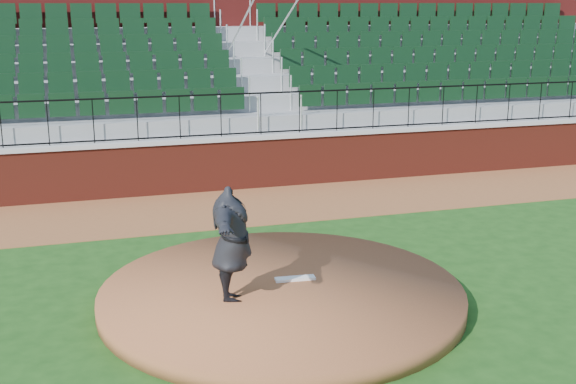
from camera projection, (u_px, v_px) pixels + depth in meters
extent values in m
plane|color=#194313|center=(316.00, 297.00, 11.24)|extent=(90.00, 90.00, 0.00)
cube|color=brown|center=(237.00, 206.00, 16.24)|extent=(34.00, 3.20, 0.01)
cube|color=maroon|center=(222.00, 165.00, 17.57)|extent=(34.00, 0.35, 1.20)
cube|color=#B7B7B7|center=(221.00, 139.00, 17.41)|extent=(34.00, 0.45, 0.10)
cube|color=maroon|center=(183.00, 58.00, 22.15)|extent=(34.00, 0.50, 5.50)
cylinder|color=brown|center=(282.00, 295.00, 10.99)|extent=(5.46, 5.46, 0.25)
cube|color=white|center=(295.00, 279.00, 11.25)|extent=(0.63, 0.20, 0.04)
imported|color=black|center=(231.00, 244.00, 10.31)|extent=(0.98, 2.14, 1.68)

